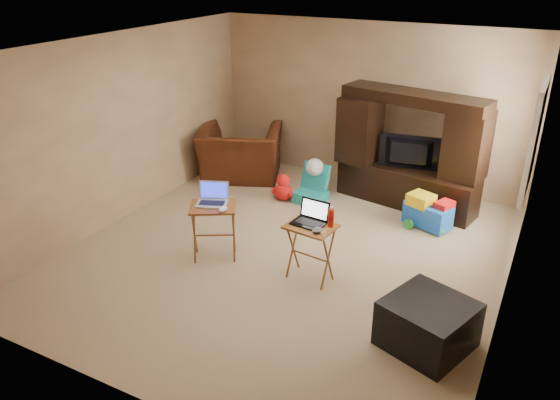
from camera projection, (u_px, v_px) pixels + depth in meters
The scene contains 22 objects.
floor at pixel (287, 253), 6.78m from camera, with size 5.50×5.50×0.00m, color #C3AF87.
ceiling at pixel (289, 46), 5.75m from camera, with size 5.50×5.50×0.00m, color silver.
wall_back at pixel (368, 104), 8.48m from camera, with size 5.00×5.00×0.00m, color tan.
wall_front at pixel (120, 270), 4.05m from camera, with size 5.00×5.00×0.00m, color tan.
wall_left at pixel (123, 128), 7.32m from camera, with size 5.50×5.50×0.00m, color tan.
wall_right at pixel (521, 200), 5.20m from camera, with size 5.50×5.50×0.00m, color tan.
window_pane at pixel (536, 140), 6.40m from camera, with size 1.20×1.20×0.00m, color white.
window_frame at pixel (534, 139), 6.41m from camera, with size 0.06×1.14×1.34m, color white.
entertainment_center at pixel (410, 150), 7.75m from camera, with size 2.05×0.51×1.68m, color black.
television at pixel (409, 154), 7.73m from camera, with size 0.85×0.11×0.49m, color black.
recliner at pixel (241, 153), 8.90m from camera, with size 1.29×1.12×0.84m, color #4E2510.
child_rocker at pixel (311, 184), 8.06m from camera, with size 0.42×0.48×0.56m, color teal, non-canonical shape.
plush_toy at pixel (283, 187), 8.15m from camera, with size 0.38×0.31×0.42m, color red, non-canonical shape.
push_toy at pixel (428, 211), 7.33m from camera, with size 0.63×0.45×0.47m, color blue, non-canonical shape.
ottoman at pixel (428, 324), 5.10m from camera, with size 0.73×0.73×0.47m, color black.
tray_table_left at pixel (214, 232), 6.54m from camera, with size 0.53×0.43×0.69m, color brown.
tray_table_right at pixel (310, 252), 6.11m from camera, with size 0.52×0.42×0.68m, color #955824.
laptop_left at pixel (212, 195), 6.39m from camera, with size 0.36×0.30×0.24m, color #A2A3A7.
laptop_right at pixel (309, 214), 5.95m from camera, with size 0.35×0.29×0.24m, color black.
mouse_left at pixel (223, 209), 6.25m from camera, with size 0.09×0.14×0.06m, color white.
mouse_right at pixel (317, 230), 5.81m from camera, with size 0.09×0.14×0.06m, color #414247.
water_bottle at pixel (331, 218), 5.91m from camera, with size 0.07×0.07×0.21m, color red.
Camera 1 is at (2.67, -5.27, 3.40)m, focal length 35.00 mm.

